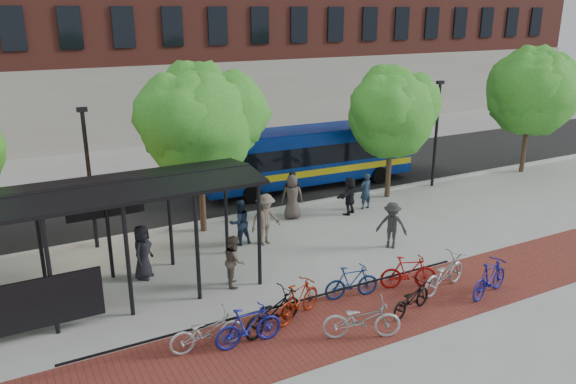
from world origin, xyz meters
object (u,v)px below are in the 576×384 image
bus (308,154)px  bike_4 (272,312)px  bike_3 (248,326)px  bike_10 (444,273)px  bike_6 (362,319)px  pedestrian_6 (292,197)px  pedestrian_5 (350,196)px  bike_5 (298,300)px  lamp_post_left (89,175)px  bike_2 (207,331)px  pedestrian_4 (292,193)px  lamp_post_right (436,131)px  bus_shelter (72,207)px  pedestrian_2 (240,222)px  tree_d (533,87)px  bike_9 (408,272)px  pedestrian_8 (234,260)px  tree_c (393,109)px  tree_b (200,118)px  bike_7 (352,282)px  bike_8 (411,299)px  pedestrian_3 (266,219)px  pedestrian_7 (366,191)px  pedestrian_0 (143,252)px  bike_11 (490,278)px  pedestrian_9 (392,225)px

bus → bike_4: (-7.36, -10.81, -1.12)m
bike_3 → bike_10: bike_10 is taller
bike_6 → pedestrian_6: (2.70, 8.74, 0.39)m
pedestrian_5 → bike_5: bearing=18.6°
lamp_post_left → bike_2: size_ratio=2.63×
pedestrian_4 → pedestrian_5: 2.45m
lamp_post_right → pedestrian_6: size_ratio=2.74×
bus_shelter → pedestrian_2: bearing=17.6°
pedestrian_6 → bike_5: bearing=83.8°
tree_d → bike_9: size_ratio=3.68×
bike_4 → pedestrian_8: (0.13, 2.91, 0.28)m
tree_c → bike_10: size_ratio=2.81×
bike_4 → pedestrian_6: 8.61m
tree_b → pedestrian_4: (3.79, -0.16, -3.49)m
bike_7 → bike_8: bike_7 is taller
tree_d → bike_2: (-20.82, -7.80, -3.96)m
lamp_post_right → pedestrian_6: lamp_post_right is taller
tree_c → bus: (-2.56, 3.05, -2.39)m
tree_b → bus: size_ratio=0.60×
bike_10 → bike_9: bearing=39.8°
bike_2 → pedestrian_3: size_ratio=1.01×
lamp_post_right → lamp_post_left: bearing=180.0°
tree_d → pedestrian_7: bearing=-175.1°
bike_5 → bike_6: 1.92m
bike_3 → pedestrian_0: bearing=16.8°
bus_shelter → pedestrian_0: bus_shelter is taller
lamp_post_left → bus_shelter: bearing=-105.5°
pedestrian_3 → tree_d: bearing=-0.8°
tree_b → pedestrian_3: tree_b is taller
tree_c → bike_5: size_ratio=3.18×
bus → bike_7: (-4.48, -10.34, -1.14)m
bike_9 → pedestrian_4: bearing=22.9°
bike_3 → tree_d: bearing=-66.1°
tree_c → lamp_post_left: (-13.09, 0.25, -1.31)m
bike_7 → pedestrian_5: (4.07, 6.13, 0.30)m
bike_10 → bike_11: 1.33m
bike_6 → pedestrian_2: size_ratio=1.21×
bike_3 → pedestrian_0: size_ratio=1.01×
lamp_post_left → bike_4: bearing=-68.5°
bike_4 → pedestrian_8: bearing=-21.8°
pedestrian_3 → pedestrian_4: same height
tree_d → bike_2: 22.58m
bike_4 → bus_shelter: bearing=28.4°
bike_2 → pedestrian_5: size_ratio=1.20×
bus_shelter → pedestrian_9: bus_shelter is taller
bike_9 → lamp_post_right: bearing=-23.2°
pedestrian_0 → bike_3: bearing=-125.0°
lamp_post_right → bike_8: bearing=-134.6°
pedestrian_0 → pedestrian_5: bearing=-38.7°
bike_4 → bike_11: 6.77m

